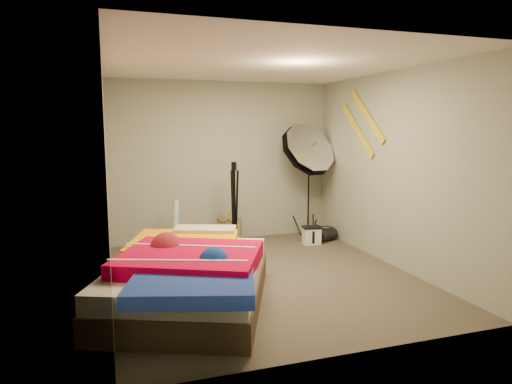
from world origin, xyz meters
name	(u,v)px	position (x,y,z in m)	size (l,w,h in m)	color
floor	(264,277)	(0.00, 0.00, 0.00)	(4.00, 4.00, 0.00)	brown
ceiling	(264,64)	(0.00, 0.00, 2.50)	(4.00, 4.00, 0.00)	silver
wall_back	(222,162)	(0.00, 2.00, 1.25)	(3.50, 3.50, 0.00)	gray
wall_front	(350,199)	(0.00, -2.00, 1.25)	(3.50, 3.50, 0.00)	gray
wall_left	(107,179)	(-1.75, 0.00, 1.25)	(4.00, 4.00, 0.00)	gray
wall_right	(392,170)	(1.75, 0.00, 1.25)	(4.00, 4.00, 0.00)	gray
tote_bag	(229,229)	(0.08, 1.90, 0.18)	(0.36, 0.11, 0.36)	#99834F
wrapping_roll	(175,225)	(-0.83, 1.56, 0.37)	(0.08, 0.08, 0.74)	#55A9CB
camera_case	(312,236)	(1.21, 1.23, 0.13)	(0.26, 0.18, 0.26)	white
duffel_bag	(326,235)	(1.52, 1.35, 0.10)	(0.20, 0.20, 0.33)	black
wall_stripe_upper	(367,116)	(1.73, 0.60, 1.95)	(0.02, 1.10, 0.10)	gold
wall_stripe_lower	(357,130)	(1.73, 0.85, 1.75)	(0.02, 1.10, 0.10)	gold
bed	(189,276)	(-1.00, -0.59, 0.30)	(2.12, 2.56, 0.61)	#473726
photo_umbrella	(306,151)	(1.28, 1.65, 1.41)	(1.07, 0.84, 1.96)	black
camera_tripod	(234,199)	(0.02, 1.39, 0.74)	(0.09, 0.09, 1.29)	black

